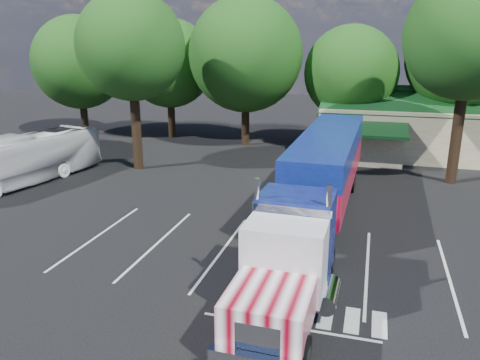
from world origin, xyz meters
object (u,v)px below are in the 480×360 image
(woman, at_px, (275,206))
(bicycle, at_px, (289,199))
(tour_bus, at_px, (21,160))
(semi_truck, at_px, (320,179))
(silver_sedan, at_px, (448,155))

(woman, relative_size, bicycle, 1.23)
(woman, bearing_deg, bicycle, -12.06)
(woman, height_order, tour_bus, tour_bus)
(bicycle, height_order, tour_bus, tour_bus)
(tour_bus, bearing_deg, semi_truck, 4.20)
(semi_truck, relative_size, silver_sedan, 5.45)
(semi_truck, bearing_deg, silver_sedan, 64.45)
(woman, distance_m, tour_bus, 17.75)
(tour_bus, bearing_deg, bicycle, 13.14)
(bicycle, xyz_separation_m, tour_bus, (-17.80, -0.66, 1.24))
(semi_truck, height_order, bicycle, semi_truck)
(bicycle, xyz_separation_m, silver_sedan, (10.20, 13.00, 0.27))
(tour_bus, xyz_separation_m, silver_sedan, (28.00, 13.66, -0.98))
(woman, xyz_separation_m, tour_bus, (-17.60, 2.20, 0.71))
(semi_truck, xyz_separation_m, bicycle, (-2.07, 3.03, -2.21))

